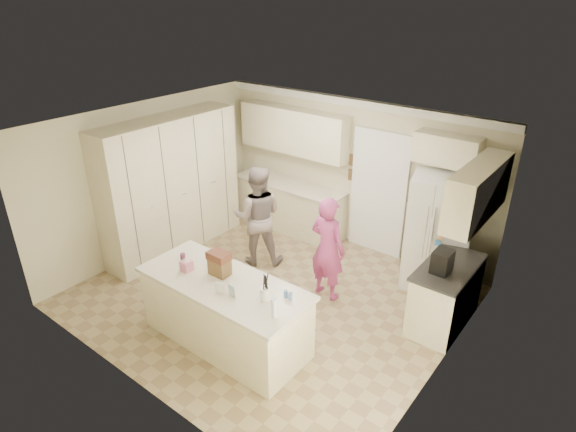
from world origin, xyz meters
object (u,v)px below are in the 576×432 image
Objects in this scene: dollhouse_body at (220,267)px; teen_boy at (257,216)px; refrigerator at (438,233)px; tissue_box at (187,266)px; utensil_crock at (265,293)px; teen_girl at (328,248)px; island_base at (225,313)px; coffee_maker at (442,261)px.

teen_boy is at bearing 116.62° from dollhouse_body.
tissue_box is (-2.15, -3.03, 0.10)m from refrigerator.
teen_girl reaches higher than utensil_crock.
utensil_crock is 1.66m from teen_girl.
teen_girl reaches higher than dollhouse_body.
dollhouse_body is (-0.15, 0.10, 0.60)m from island_base.
teen_girl is at bearing 69.27° from dollhouse_body.
dollhouse_body reaches higher than tissue_box.
refrigerator is 3.32m from dollhouse_body.
island_base is 1.37× the size of teen_girl.
teen_boy reaches higher than utensil_crock.
utensil_crock is at bearing 4.40° from island_base.
island_base is at bearing -33.69° from dollhouse_body.
refrigerator is at bearing 61.41° from island_base.
teen_girl is (0.60, 1.58, -0.23)m from dollhouse_body.
island_base is at bearing 10.30° from tissue_box.
refrigerator is 12.86× the size of tissue_box.
teen_boy reaches higher than island_base.
coffee_maker reaches higher than utensil_crock.
island_base is 14.67× the size of utensil_crock.
utensil_crock is 0.80m from dollhouse_body.
utensil_crock is (-1.40, -1.85, -0.07)m from coffee_maker.
tissue_box is at bearing -172.87° from utensil_crock.
teen_boy is (-1.00, 1.79, 0.41)m from island_base.
teen_girl is (1.00, 1.78, -0.19)m from tissue_box.
utensil_crock is (-0.95, -2.88, 0.10)m from refrigerator.
island_base is at bearing -175.60° from utensil_crock.
refrigerator is at bearing -128.05° from teen_girl.
teen_girl is at bearing 139.62° from teen_boy.
utensil_crock is (0.65, 0.05, 0.56)m from island_base.
teen_girl is (-0.20, 1.63, -0.20)m from utensil_crock.
tissue_box is 0.45m from dollhouse_body.
refrigerator is 3.71m from tissue_box.
teen_girl reaches higher than coffee_maker.
coffee_maker is 1.15× the size of dollhouse_body.
teen_girl is at bearing 75.06° from island_base.
refrigerator is at bearing 54.67° from tissue_box.
coffee_maker is 2.87m from island_base.
coffee_maker is at bearing 42.83° from island_base.
refrigerator is 12.00× the size of utensil_crock.
island_base is 0.62m from dollhouse_body.
teen_girl is (1.45, -0.11, -0.05)m from teen_boy.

